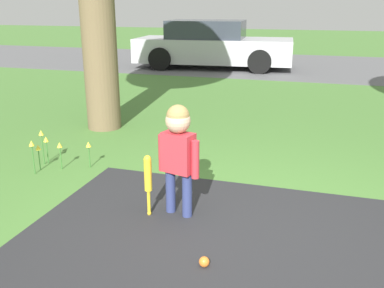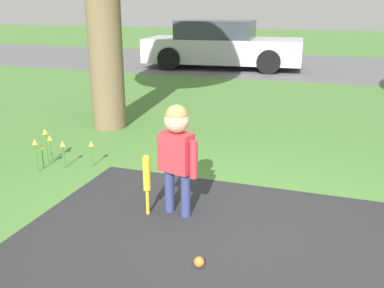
{
  "view_description": "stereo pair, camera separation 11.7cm",
  "coord_description": "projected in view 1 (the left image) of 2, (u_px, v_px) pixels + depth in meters",
  "views": [
    {
      "loc": [
        0.47,
        -3.11,
        1.8
      ],
      "look_at": [
        -0.66,
        0.56,
        0.54
      ],
      "focal_mm": 40.0,
      "sensor_mm": 36.0,
      "label": 1
    },
    {
      "loc": [
        0.58,
        -3.08,
        1.8
      ],
      "look_at": [
        -0.66,
        0.56,
        0.54
      ],
      "focal_mm": 40.0,
      "sensor_mm": 36.0,
      "label": 2
    }
  ],
  "objects": [
    {
      "name": "ground_plane",
      "position": [
        249.0,
        233.0,
        3.52
      ],
      "size": [
        60.0,
        60.0,
        0.0
      ],
      "primitive_type": "plane",
      "color": "#477533"
    },
    {
      "name": "street_strip",
      "position": [
        308.0,
        66.0,
        13.04
      ],
      "size": [
        40.0,
        6.0,
        0.01
      ],
      "color": "#59595B",
      "rests_on": "ground"
    },
    {
      "name": "child",
      "position": [
        178.0,
        145.0,
        3.65
      ],
      "size": [
        0.4,
        0.22,
        1.0
      ],
      "rotation": [
        0.0,
        0.0,
        -0.26
      ],
      "color": "navy",
      "rests_on": "ground"
    },
    {
      "name": "baseball_bat",
      "position": [
        148.0,
        177.0,
        3.71
      ],
      "size": [
        0.07,
        0.07,
        0.57
      ],
      "color": "yellow",
      "rests_on": "ground"
    },
    {
      "name": "flower_bed",
      "position": [
        51.0,
        144.0,
        4.84
      ],
      "size": [
        0.63,
        0.41,
        0.42
      ],
      "color": "#38702D",
      "rests_on": "ground"
    },
    {
      "name": "parked_car",
      "position": [
        212.0,
        46.0,
        12.49
      ],
      "size": [
        4.63,
        2.22,
        1.35
      ],
      "rotation": [
        0.0,
        0.0,
        0.08
      ],
      "color": "#B7B7BC",
      "rests_on": "ground"
    },
    {
      "name": "sports_ball",
      "position": [
        204.0,
        262.0,
        3.06
      ],
      "size": [
        0.08,
        0.08,
        0.08
      ],
      "color": "orange",
      "rests_on": "ground"
    }
  ]
}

